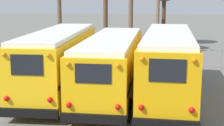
{
  "coord_description": "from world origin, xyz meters",
  "views": [
    {
      "loc": [
        1.9,
        -18.02,
        5.07
      ],
      "look_at": [
        0.0,
        -0.68,
        1.65
      ],
      "focal_mm": 55.0,
      "sensor_mm": 36.0,
      "label": 1
    }
  ],
  "objects_px": {
    "school_bus_0": "(59,59)",
    "school_bus_2": "(168,62)",
    "school_bus_1": "(112,63)",
    "utility_pole": "(158,13)"
  },
  "relations": [
    {
      "from": "school_bus_0",
      "to": "school_bus_2",
      "type": "distance_m",
      "value": 5.72
    },
    {
      "from": "school_bus_1",
      "to": "utility_pole",
      "type": "xyz_separation_m",
      "value": [
        2.56,
        12.0,
        2.02
      ]
    },
    {
      "from": "school_bus_0",
      "to": "school_bus_2",
      "type": "height_order",
      "value": "school_bus_2"
    },
    {
      "from": "school_bus_0",
      "to": "utility_pole",
      "type": "distance_m",
      "value": 13.19
    },
    {
      "from": "school_bus_1",
      "to": "utility_pole",
      "type": "bearing_deg",
      "value": 77.96
    },
    {
      "from": "school_bus_2",
      "to": "utility_pole",
      "type": "xyz_separation_m",
      "value": [
        -0.29,
        12.41,
        1.85
      ]
    },
    {
      "from": "school_bus_2",
      "to": "utility_pole",
      "type": "distance_m",
      "value": 12.55
    },
    {
      "from": "school_bus_1",
      "to": "utility_pole",
      "type": "relative_size",
      "value": 1.52
    },
    {
      "from": "school_bus_0",
      "to": "school_bus_1",
      "type": "xyz_separation_m",
      "value": [
        2.85,
        -0.12,
        -0.12
      ]
    },
    {
      "from": "school_bus_1",
      "to": "school_bus_2",
      "type": "height_order",
      "value": "school_bus_2"
    }
  ]
}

